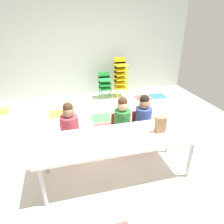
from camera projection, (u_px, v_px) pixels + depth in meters
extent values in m
cube|color=silver|center=(112.00, 140.00, 3.65)|extent=(5.69, 5.18, 0.02)
cube|color=orange|center=(59.00, 114.00, 4.62)|extent=(0.43, 0.43, 0.00)
cube|color=#B24C47|center=(143.00, 98.00, 5.52)|extent=(0.43, 0.43, 0.00)
cube|color=#478C51|center=(101.00, 118.00, 4.43)|extent=(0.43, 0.43, 0.00)
cube|color=#478C51|center=(135.00, 136.00, 3.75)|extent=(0.43, 0.43, 0.00)
cube|color=#B24C47|center=(106.00, 128.00, 4.04)|extent=(0.43, 0.43, 0.00)
cube|color=silver|center=(128.00, 174.00, 2.86)|extent=(0.43, 0.43, 0.00)
cube|color=gray|center=(172.00, 95.00, 5.73)|extent=(0.43, 0.43, 0.00)
cube|color=#336BB2|center=(158.00, 96.00, 5.63)|extent=(0.43, 0.43, 0.00)
cube|color=#B2C1B7|center=(87.00, 47.00, 5.35)|extent=(5.69, 0.10, 2.57)
cube|color=white|center=(117.00, 139.00, 2.61)|extent=(2.05, 0.69, 0.04)
cylinder|color=#B2B2B7|center=(43.00, 187.00, 2.27)|extent=(0.05, 0.05, 0.57)
cylinder|color=#B2B2B7|center=(190.00, 159.00, 2.70)|extent=(0.05, 0.05, 0.57)
cylinder|color=#B2B2B7|center=(45.00, 156.00, 2.77)|extent=(0.05, 0.05, 0.57)
cylinder|color=#B2B2B7|center=(169.00, 137.00, 3.20)|extent=(0.05, 0.05, 0.57)
cube|color=red|center=(71.00, 140.00, 3.10)|extent=(0.32, 0.30, 0.03)
cube|color=red|center=(70.00, 127.00, 3.16)|extent=(0.29, 0.02, 0.30)
cylinder|color=#BF3F4C|center=(70.00, 128.00, 3.00)|extent=(0.31, 0.31, 0.38)
sphere|color=#8C664C|center=(68.00, 112.00, 2.89)|extent=(0.17, 0.17, 0.17)
sphere|color=#472D19|center=(68.00, 107.00, 2.87)|extent=(0.15, 0.15, 0.15)
cylinder|color=red|center=(63.00, 155.00, 3.02)|extent=(0.02, 0.02, 0.28)
cylinder|color=red|center=(82.00, 152.00, 3.08)|extent=(0.02, 0.02, 0.28)
cylinder|color=red|center=(63.00, 145.00, 3.24)|extent=(0.02, 0.02, 0.28)
cylinder|color=red|center=(80.00, 142.00, 3.31)|extent=(0.02, 0.02, 0.28)
cube|color=red|center=(122.00, 133.00, 3.28)|extent=(0.32, 0.30, 0.03)
cube|color=red|center=(120.00, 121.00, 3.35)|extent=(0.29, 0.02, 0.30)
cylinder|color=#2D7A38|center=(122.00, 121.00, 3.19)|extent=(0.32, 0.32, 0.38)
sphere|color=tan|center=(123.00, 106.00, 3.08)|extent=(0.17, 0.17, 0.17)
sphere|color=#472D19|center=(123.00, 102.00, 3.06)|extent=(0.15, 0.15, 0.15)
cylinder|color=red|center=(116.00, 147.00, 3.20)|extent=(0.02, 0.02, 0.28)
cylinder|color=red|center=(132.00, 144.00, 3.27)|extent=(0.02, 0.02, 0.28)
cylinder|color=red|center=(112.00, 138.00, 3.43)|extent=(0.02, 0.02, 0.28)
cylinder|color=red|center=(127.00, 136.00, 3.49)|extent=(0.02, 0.02, 0.28)
cube|color=red|center=(143.00, 130.00, 3.37)|extent=(0.32, 0.30, 0.03)
cube|color=red|center=(140.00, 118.00, 3.43)|extent=(0.29, 0.02, 0.30)
cylinder|color=#384C99|center=(143.00, 119.00, 3.27)|extent=(0.27, 0.27, 0.38)
sphere|color=#8C664C|center=(145.00, 104.00, 3.16)|extent=(0.17, 0.17, 0.17)
sphere|color=black|center=(145.00, 99.00, 3.14)|extent=(0.15, 0.15, 0.15)
cylinder|color=red|center=(137.00, 143.00, 3.29)|extent=(0.02, 0.02, 0.28)
cylinder|color=red|center=(153.00, 141.00, 3.35)|extent=(0.02, 0.02, 0.28)
cylinder|color=red|center=(132.00, 135.00, 3.51)|extent=(0.02, 0.02, 0.28)
cylinder|color=red|center=(146.00, 133.00, 3.58)|extent=(0.02, 0.02, 0.28)
cube|color=green|center=(105.00, 88.00, 5.43)|extent=(0.32, 0.30, 0.03)
cube|color=green|center=(104.00, 84.00, 5.51)|extent=(0.30, 0.02, 0.18)
cube|color=green|center=(105.00, 84.00, 5.37)|extent=(0.32, 0.30, 0.03)
cube|color=green|center=(104.00, 79.00, 5.46)|extent=(0.30, 0.02, 0.18)
cube|color=green|center=(105.00, 80.00, 5.32)|extent=(0.32, 0.30, 0.03)
cube|color=green|center=(104.00, 75.00, 5.40)|extent=(0.30, 0.02, 0.18)
cylinder|color=green|center=(101.00, 95.00, 5.34)|extent=(0.02, 0.02, 0.26)
cylinder|color=green|center=(112.00, 94.00, 5.40)|extent=(0.02, 0.02, 0.26)
cylinder|color=green|center=(99.00, 92.00, 5.56)|extent=(0.02, 0.02, 0.26)
cylinder|color=green|center=(109.00, 91.00, 5.63)|extent=(0.02, 0.02, 0.26)
cube|color=yellow|center=(121.00, 87.00, 5.53)|extent=(0.32, 0.30, 0.03)
cube|color=yellow|center=(120.00, 82.00, 5.61)|extent=(0.30, 0.02, 0.18)
cube|color=yellow|center=(121.00, 83.00, 5.47)|extent=(0.32, 0.30, 0.03)
cube|color=yellow|center=(120.00, 78.00, 5.56)|extent=(0.30, 0.02, 0.18)
cube|color=yellow|center=(121.00, 79.00, 5.42)|extent=(0.32, 0.30, 0.03)
cube|color=yellow|center=(120.00, 74.00, 5.51)|extent=(0.30, 0.02, 0.18)
cube|color=yellow|center=(121.00, 74.00, 5.37)|extent=(0.32, 0.30, 0.03)
cube|color=yellow|center=(120.00, 70.00, 5.45)|extent=(0.30, 0.02, 0.18)
cube|color=yellow|center=(121.00, 70.00, 5.32)|extent=(0.32, 0.30, 0.03)
cube|color=yellow|center=(120.00, 65.00, 5.40)|extent=(0.30, 0.02, 0.18)
cube|color=yellow|center=(121.00, 65.00, 5.27)|extent=(0.32, 0.30, 0.03)
cube|color=yellow|center=(120.00, 61.00, 5.35)|extent=(0.30, 0.02, 0.18)
cylinder|color=yellow|center=(117.00, 94.00, 5.44)|extent=(0.02, 0.02, 0.26)
cylinder|color=yellow|center=(127.00, 93.00, 5.50)|extent=(0.02, 0.02, 0.26)
cylinder|color=yellow|center=(115.00, 91.00, 5.66)|extent=(0.02, 0.02, 0.26)
cylinder|color=yellow|center=(124.00, 90.00, 5.73)|extent=(0.02, 0.02, 0.26)
cube|color=#9E754C|center=(160.00, 125.00, 2.68)|extent=(0.13, 0.09, 0.22)
cylinder|color=white|center=(123.00, 134.00, 2.67)|extent=(0.18, 0.18, 0.01)
cylinder|color=white|center=(108.00, 133.00, 2.70)|extent=(0.18, 0.18, 0.01)
torus|color=white|center=(123.00, 133.00, 2.66)|extent=(0.10, 0.10, 0.03)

